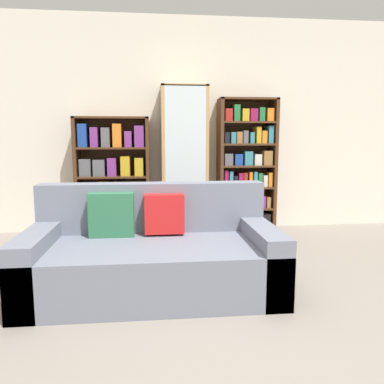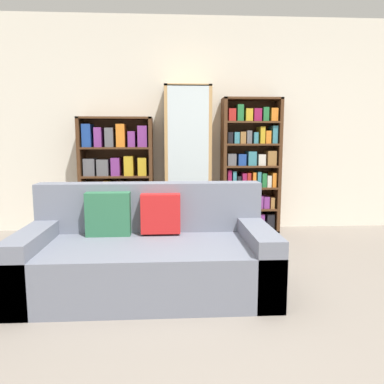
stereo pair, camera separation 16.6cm
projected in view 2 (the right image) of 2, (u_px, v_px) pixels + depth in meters
ground_plane at (232, 327)px, 2.38m from camera, size 16.00×16.00×0.00m
wall_back at (199, 126)px, 4.84m from camera, size 6.22×0.06×2.70m
couch at (148, 254)px, 2.97m from camera, size 1.91×0.97×0.81m
bookshelf_left at (117, 179)px, 4.67m from camera, size 0.90×0.32×1.44m
display_cabinet at (188, 161)px, 4.67m from camera, size 0.57×0.36×1.82m
bookshelf_right at (250, 169)px, 4.75m from camera, size 0.73×0.32×1.68m
wine_bottle at (228, 231)px, 4.21m from camera, size 0.09×0.09×0.37m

